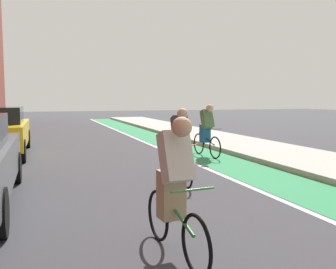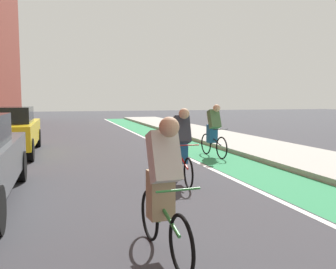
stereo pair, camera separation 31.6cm
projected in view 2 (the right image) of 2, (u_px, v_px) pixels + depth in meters
The scene contains 8 objects.
ground_plane at pixel (105, 156), 11.63m from camera, with size 84.53×84.53×0.00m, color #38383D.
bike_lane_paint at pixel (184, 145), 14.44m from camera, with size 1.60×38.42×0.00m, color #2D8451.
lane_divider_stripe at pixel (162, 146), 14.20m from camera, with size 0.12×38.42×0.00m, color white.
sidewalk_right at pixel (236, 141), 15.05m from camera, with size 2.88×38.42×0.14m, color #A8A59E.
parked_sedan_yellow_cab at pixel (5, 130), 11.89m from camera, with size 1.95×4.49×1.53m.
cyclist_mid at pixel (163, 187), 4.19m from camera, with size 0.48×1.69×1.60m.
cyclist_trailing at pixel (182, 145), 7.88m from camera, with size 0.48×1.68×1.60m.
cyclist_far at pixel (213, 129), 11.47m from camera, with size 0.48×1.72×1.62m.
Camera 2 is at (-1.30, 3.61, 1.80)m, focal length 39.85 mm.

